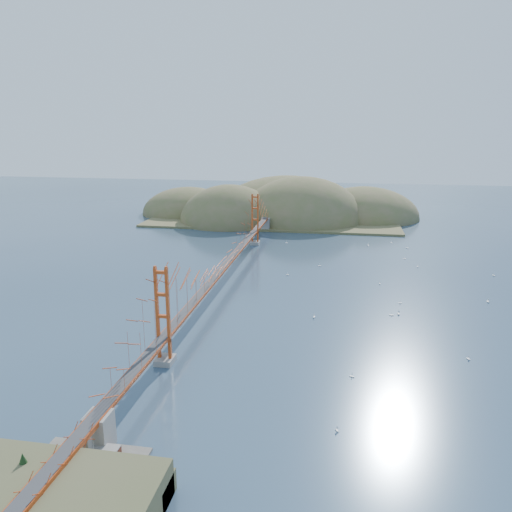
% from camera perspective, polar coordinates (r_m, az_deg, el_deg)
% --- Properties ---
extents(ground, '(320.00, 320.00, 0.00)m').
position_cam_1_polar(ground, '(86.77, -3.56, -3.22)').
color(ground, '#2B4056').
rests_on(ground, ground).
extents(bridge, '(2.20, 94.40, 12.00)m').
position_cam_1_polar(bridge, '(85.04, -3.61, 1.31)').
color(bridge, gray).
rests_on(bridge, ground).
extents(approach_viaduct, '(1.40, 12.00, 3.38)m').
position_cam_1_polar(approach_viaduct, '(42.07, -21.49, -21.62)').
color(approach_viaduct, '#A63912').
rests_on(approach_viaduct, ground).
extents(promontory, '(9.00, 6.00, 0.24)m').
position_cam_1_polar(promontory, '(45.80, -18.84, -21.77)').
color(promontory, '#59544C').
rests_on(promontory, ground).
extents(fort, '(3.70, 2.30, 1.75)m').
position_cam_1_polar(fort, '(45.81, -17.99, -20.85)').
color(fort, brown).
rests_on(fort, ground).
extents(far_headlands, '(84.00, 58.00, 25.00)m').
position_cam_1_polar(far_headlands, '(152.09, 3.25, 4.64)').
color(far_headlands, brown).
rests_on(far_headlands, ground).
extents(sailboat_7, '(0.61, 0.61, 0.67)m').
position_cam_1_polar(sailboat_7, '(120.66, 15.22, 1.52)').
color(sailboat_7, white).
rests_on(sailboat_7, ground).
extents(sailboat_8, '(0.61, 0.49, 0.71)m').
position_cam_1_polar(sailboat_8, '(116.24, 16.91, 0.91)').
color(sailboat_8, white).
rests_on(sailboat_8, ground).
extents(sailboat_12, '(0.64, 0.59, 0.72)m').
position_cam_1_polar(sailboat_12, '(116.62, 3.52, 1.57)').
color(sailboat_12, white).
rests_on(sailboat_12, ground).
extents(sailboat_15, '(0.50, 0.59, 0.69)m').
position_cam_1_polar(sailboat_15, '(116.62, 12.69, 1.23)').
color(sailboat_15, white).
rests_on(sailboat_15, ground).
extents(sailboat_17, '(0.53, 0.44, 0.61)m').
position_cam_1_polar(sailboat_17, '(107.01, 16.64, -0.25)').
color(sailboat_17, white).
rests_on(sailboat_17, ground).
extents(sailboat_5, '(0.57, 0.63, 0.71)m').
position_cam_1_polar(sailboat_5, '(85.99, 24.99, -4.70)').
color(sailboat_5, white).
rests_on(sailboat_5, ground).
extents(sailboat_2, '(0.63, 0.53, 0.73)m').
position_cam_1_polar(sailboat_2, '(75.29, 15.22, -6.48)').
color(sailboat_2, white).
rests_on(sailboat_2, ground).
extents(sailboat_16, '(0.60, 0.60, 0.66)m').
position_cam_1_polar(sailboat_16, '(91.82, 3.63, -2.10)').
color(sailboat_16, white).
rests_on(sailboat_16, ground).
extents(sailboat_4, '(0.44, 0.50, 0.57)m').
position_cam_1_polar(sailboat_4, '(101.84, 18.00, -1.12)').
color(sailboat_4, white).
rests_on(sailboat_4, ground).
extents(sailboat_11, '(0.60, 0.60, 0.62)m').
position_cam_1_polar(sailboat_11, '(101.04, 25.53, -1.98)').
color(sailboat_11, white).
rests_on(sailboat_11, ground).
extents(sailboat_1, '(0.58, 0.63, 0.71)m').
position_cam_1_polar(sailboat_1, '(76.02, 15.98, -6.33)').
color(sailboat_1, white).
rests_on(sailboat_1, ground).
extents(sailboat_10, '(0.51, 0.51, 0.57)m').
position_cam_1_polar(sailboat_10, '(48.25, 9.24, -19.00)').
color(sailboat_10, white).
rests_on(sailboat_10, ground).
extents(sailboat_6, '(0.55, 0.55, 0.61)m').
position_cam_1_polar(sailboat_6, '(57.20, 10.91, -13.29)').
color(sailboat_6, white).
rests_on(sailboat_6, ground).
extents(sailboat_13, '(0.53, 0.53, 0.58)m').
position_cam_1_polar(sailboat_13, '(80.60, 16.15, -5.13)').
color(sailboat_13, white).
rests_on(sailboat_13, ground).
extents(sailboat_3, '(0.59, 0.53, 0.67)m').
position_cam_1_polar(sailboat_3, '(98.07, 7.27, -1.09)').
color(sailboat_3, white).
rests_on(sailboat_3, ground).
extents(sailboat_0, '(0.44, 0.50, 0.57)m').
position_cam_1_polar(sailboat_0, '(89.23, 13.98, -3.04)').
color(sailboat_0, white).
rests_on(sailboat_0, ground).
extents(sailboat_14, '(0.53, 0.59, 0.67)m').
position_cam_1_polar(sailboat_14, '(72.50, 6.66, -6.88)').
color(sailboat_14, white).
rests_on(sailboat_14, ground).
extents(sailboat_extra_0, '(0.56, 0.56, 0.61)m').
position_cam_1_polar(sailboat_extra_0, '(64.99, 23.10, -10.70)').
color(sailboat_extra_0, white).
rests_on(sailboat_extra_0, ground).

